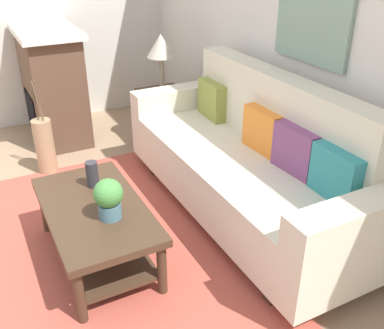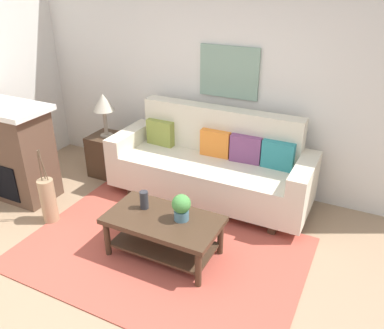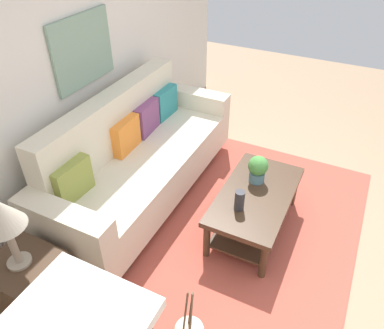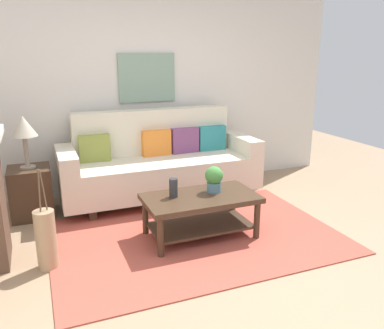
# 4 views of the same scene
# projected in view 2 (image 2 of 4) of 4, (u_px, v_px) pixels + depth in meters

# --- Properties ---
(ground_plane) EXTENTS (9.38, 9.38, 0.00)m
(ground_plane) POSITION_uv_depth(u_px,v_px,m) (132.00, 285.00, 3.53)
(ground_plane) COLOR #9E7F60
(wall_back) EXTENTS (5.38, 0.10, 2.70)m
(wall_back) POSITION_uv_depth(u_px,v_px,m) (230.00, 79.00, 4.72)
(wall_back) COLOR silver
(wall_back) RESTS_ON ground_plane
(area_rug) EXTENTS (2.77, 1.86, 0.01)m
(area_rug) POSITION_uv_depth(u_px,v_px,m) (161.00, 252.00, 3.93)
(area_rug) COLOR #B24C3D
(area_rug) RESTS_ON ground_plane
(couch) EXTENTS (2.39, 0.84, 1.08)m
(couch) POSITION_uv_depth(u_px,v_px,m) (211.00, 166.00, 4.70)
(couch) COLOR beige
(couch) RESTS_ON ground_plane
(throw_pillow_olive) EXTENTS (0.37, 0.14, 0.32)m
(throw_pillow_olive) POSITION_uv_depth(u_px,v_px,m) (161.00, 133.00, 4.99)
(throw_pillow_olive) COLOR olive
(throw_pillow_olive) RESTS_ON couch
(throw_pillow_orange) EXTENTS (0.36, 0.13, 0.32)m
(throw_pillow_orange) POSITION_uv_depth(u_px,v_px,m) (216.00, 143.00, 4.69)
(throw_pillow_orange) COLOR orange
(throw_pillow_orange) RESTS_ON couch
(throw_pillow_plum) EXTENTS (0.37, 0.14, 0.32)m
(throw_pillow_plum) POSITION_uv_depth(u_px,v_px,m) (246.00, 149.00, 4.54)
(throw_pillow_plum) COLOR #7A4270
(throw_pillow_plum) RESTS_ON couch
(throw_pillow_teal) EXTENTS (0.36, 0.13, 0.32)m
(throw_pillow_teal) POSITION_uv_depth(u_px,v_px,m) (278.00, 155.00, 4.39)
(throw_pillow_teal) COLOR teal
(throw_pillow_teal) RESTS_ON couch
(coffee_table) EXTENTS (1.10, 0.60, 0.43)m
(coffee_table) POSITION_uv_depth(u_px,v_px,m) (164.00, 228.00, 3.77)
(coffee_table) COLOR #422D1E
(coffee_table) RESTS_ON ground_plane
(tabletop_vase) EXTENTS (0.08, 0.08, 0.18)m
(tabletop_vase) POSITION_uv_depth(u_px,v_px,m) (144.00, 200.00, 3.84)
(tabletop_vase) COLOR #2D2D33
(tabletop_vase) RESTS_ON coffee_table
(potted_plant_tabletop) EXTENTS (0.18, 0.18, 0.26)m
(potted_plant_tabletop) POSITION_uv_depth(u_px,v_px,m) (181.00, 207.00, 3.64)
(potted_plant_tabletop) COLOR slate
(potted_plant_tabletop) RESTS_ON coffee_table
(side_table) EXTENTS (0.44, 0.44, 0.56)m
(side_table) POSITION_uv_depth(u_px,v_px,m) (109.00, 155.00, 5.33)
(side_table) COLOR #422D1E
(side_table) RESTS_ON ground_plane
(table_lamp) EXTENTS (0.28, 0.28, 0.57)m
(table_lamp) POSITION_uv_depth(u_px,v_px,m) (103.00, 104.00, 5.02)
(table_lamp) COLOR gray
(table_lamp) RESTS_ON side_table
(fireplace) EXTENTS (1.02, 0.58, 1.16)m
(fireplace) POSITION_uv_depth(u_px,v_px,m) (13.00, 152.00, 4.70)
(fireplace) COLOR brown
(fireplace) RESTS_ON ground_plane
(floor_vase) EXTENTS (0.17, 0.17, 0.52)m
(floor_vase) POSITION_uv_depth(u_px,v_px,m) (48.00, 201.00, 4.32)
(floor_vase) COLOR tan
(floor_vase) RESTS_ON ground_plane
(floor_vase_branch_a) EXTENTS (0.04, 0.05, 0.36)m
(floor_vase_branch_a) POSITION_uv_depth(u_px,v_px,m) (43.00, 166.00, 4.12)
(floor_vase_branch_a) COLOR brown
(floor_vase_branch_a) RESTS_ON floor_vase
(floor_vase_branch_b) EXTENTS (0.03, 0.04, 0.36)m
(floor_vase_branch_b) POSITION_uv_depth(u_px,v_px,m) (42.00, 164.00, 4.14)
(floor_vase_branch_b) COLOR brown
(floor_vase_branch_b) RESTS_ON floor_vase
(floor_vase_branch_c) EXTENTS (0.03, 0.02, 0.36)m
(floor_vase_branch_c) POSITION_uv_depth(u_px,v_px,m) (40.00, 166.00, 4.12)
(floor_vase_branch_c) COLOR brown
(floor_vase_branch_c) RESTS_ON floor_vase
(framed_painting) EXTENTS (0.73, 0.03, 0.60)m
(framed_painting) POSITION_uv_depth(u_px,v_px,m) (229.00, 72.00, 4.62)
(framed_painting) COLOR gray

